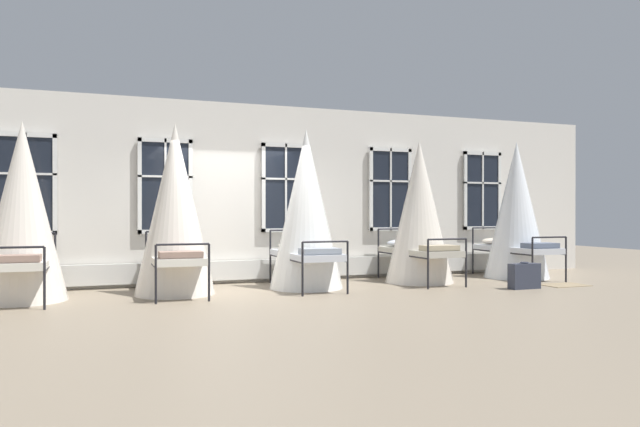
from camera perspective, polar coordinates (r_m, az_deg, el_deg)
The scene contains 10 objects.
ground at distance 10.32m, azimuth -7.14°, elevation -7.30°, with size 31.42×31.42×0.00m, color gray.
back_wall_with_windows at distance 11.57m, azimuth -8.77°, elevation 1.92°, with size 16.71×0.10×3.39m, color silver.
window_bank at distance 11.46m, azimuth -8.64°, elevation -1.92°, with size 12.31×0.10×2.59m.
cot_second at distance 10.14m, azimuth -26.13°, elevation 0.02°, with size 1.29×2.00×2.71m.
cot_third at distance 10.15m, azimuth -13.44°, elevation 0.24°, with size 1.29×1.99×2.79m.
cot_fourth at distance 10.67m, azimuth -1.31°, elevation 0.26°, with size 1.29×2.00×2.80m.
cot_fifth at distance 11.70m, azimuth 9.29°, elevation 0.01°, with size 1.29×1.99×2.70m.
cot_sixth at distance 12.98m, azimuth 17.93°, elevation 0.18°, with size 1.29×2.00×2.77m.
rug_sixth at distance 12.00m, azimuth 21.94°, elevation -6.24°, with size 0.80×0.56×0.01m, color #8E7A5B.
suitcase_dark at distance 11.21m, azimuth 18.60°, elevation -5.57°, with size 0.56×0.22×0.47m.
Camera 1 is at (-2.45, -9.94, 1.34)m, focal length 34.14 mm.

